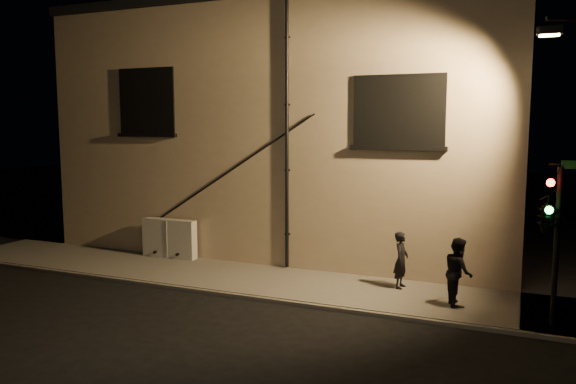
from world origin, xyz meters
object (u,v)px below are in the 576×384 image
at_px(utility_cabinet, 169,238).
at_px(pedestrian_b, 458,272).
at_px(pedestrian_a, 401,260).
at_px(traffic_signal, 548,215).

bearing_deg(utility_cabinet, pedestrian_b, -8.68).
height_order(utility_cabinet, pedestrian_a, pedestrian_a).
height_order(utility_cabinet, traffic_signal, traffic_signal).
xyz_separation_m(utility_cabinet, pedestrian_b, (9.57, -1.46, 0.20)).
bearing_deg(pedestrian_b, pedestrian_a, 42.13).
distance_m(utility_cabinet, pedestrian_b, 9.69).
bearing_deg(traffic_signal, utility_cabinet, 169.03).
relative_size(pedestrian_b, traffic_signal, 0.46).
xyz_separation_m(pedestrian_a, traffic_signal, (3.53, -1.69, 1.72)).
distance_m(utility_cabinet, pedestrian_a, 7.98).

